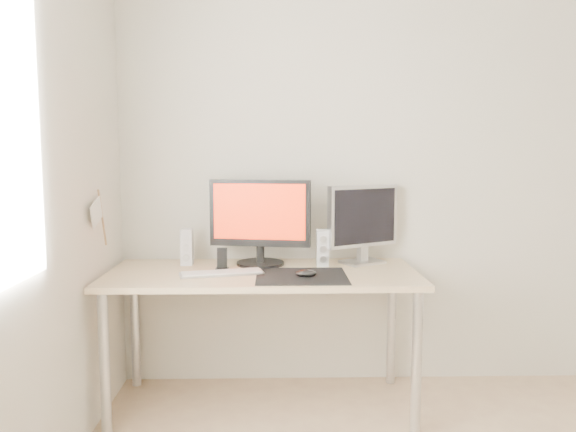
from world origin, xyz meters
name	(u,v)px	position (x,y,z in m)	size (l,w,h in m)	color
wall_back	(425,169)	(0.00, 1.75, 1.25)	(3.50, 3.50, 0.00)	silver
mousepad	(302,276)	(-0.73, 1.26, 0.73)	(0.45, 0.40, 0.00)	black
mouse	(306,273)	(-0.71, 1.23, 0.75)	(0.10, 0.06, 0.04)	black
desk	(263,286)	(-0.93, 1.38, 0.65)	(1.60, 0.70, 0.73)	#D1B587
main_monitor	(260,219)	(-0.95, 1.54, 0.98)	(0.55, 0.30, 0.47)	black
second_monitor	(363,220)	(-0.38, 1.58, 0.97)	(0.41, 0.25, 0.43)	silver
speaker_left	(187,247)	(-1.35, 1.56, 0.83)	(0.06, 0.08, 0.20)	silver
speaker_right	(322,248)	(-0.61, 1.51, 0.83)	(0.06, 0.08, 0.20)	white
keyboard	(222,273)	(-1.13, 1.31, 0.74)	(0.44, 0.21, 0.02)	#B0B0B2
phone_dock	(222,264)	(-1.14, 1.41, 0.77)	(0.07, 0.06, 0.12)	black
pennant	(98,214)	(-1.72, 1.24, 1.05)	(0.01, 0.23, 0.29)	#A57F54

